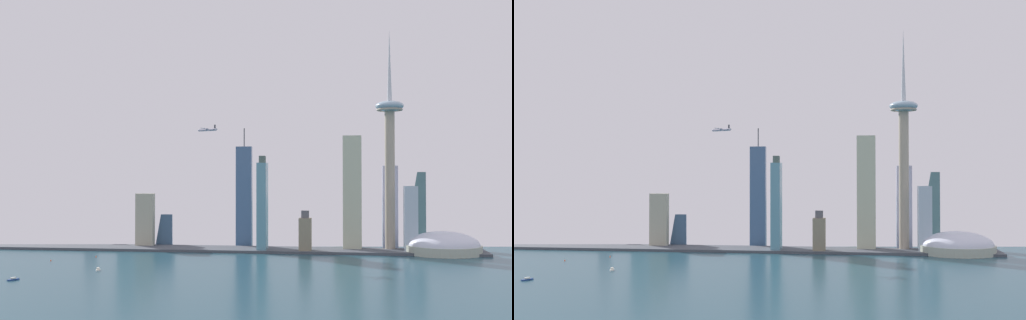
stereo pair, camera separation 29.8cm
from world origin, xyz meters
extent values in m
cube|color=#474C54|center=(0.00, 499.15, 1.80)|extent=(700.99, 65.05, 3.60)
cylinder|color=#B2A38E|center=(222.56, 519.27, 102.00)|extent=(13.81, 13.81, 203.99)
ellipsoid|color=#91ADC0|center=(222.56, 519.27, 203.99)|extent=(39.54, 39.54, 14.82)
torus|color=#B2A38E|center=(222.56, 519.27, 198.81)|extent=(36.57, 36.57, 2.96)
cone|color=silver|center=(222.56, 519.27, 262.07)|extent=(6.90, 6.90, 101.34)
cylinder|color=#B0B8A4|center=(291.90, 495.16, 5.95)|extent=(100.79, 100.79, 11.91)
ellipsoid|color=silver|center=(291.90, 495.16, 11.91)|extent=(95.75, 95.75, 37.35)
cube|color=silver|center=(249.42, 501.68, 45.83)|extent=(18.02, 22.74, 91.66)
cube|color=slate|center=(266.10, 594.96, 55.74)|extent=(26.15, 18.23, 111.48)
cube|color=#5E5D62|center=(266.10, 594.96, 115.40)|extent=(15.69, 10.94, 7.84)
cube|color=#ACA0A6|center=(-243.03, 588.36, 29.88)|extent=(15.78, 14.50, 59.75)
cylinder|color=#4C4C51|center=(-243.03, 588.36, 67.68)|extent=(1.60, 1.60, 15.85)
cube|color=gray|center=(106.00, 482.36, 23.85)|extent=(16.69, 20.29, 47.71)
cube|color=#5C5B61|center=(106.00, 482.36, 52.88)|extent=(10.02, 12.17, 10.35)
cube|color=beige|center=(170.08, 520.23, 81.18)|extent=(26.03, 24.81, 162.35)
cube|color=#AFAC94|center=(-132.31, 518.72, 39.86)|extent=(26.17, 12.92, 79.72)
cube|color=#8DB0B9|center=(-182.74, 582.46, 58.54)|extent=(23.09, 23.14, 117.08)
cube|color=#5C93A7|center=(46.22, 486.67, 61.89)|extent=(13.00, 27.34, 123.77)
cube|color=#4D5E56|center=(46.22, 486.67, 128.62)|extent=(7.80, 16.41, 9.70)
cube|color=#405E86|center=(11.07, 547.11, 74.61)|extent=(23.21, 13.73, 149.22)
cylinder|color=#4C4C51|center=(11.07, 547.11, 162.91)|extent=(1.60, 1.60, 27.39)
cube|color=#ABAECF|center=(225.05, 560.41, 60.28)|extent=(21.93, 21.03, 120.55)
cube|color=#A7A686|center=(150.43, 599.57, 38.81)|extent=(14.78, 20.65, 77.62)
cube|color=#5F4D62|center=(150.43, 599.57, 80.18)|extent=(8.87, 12.39, 5.12)
cube|color=#3E5D7E|center=(-109.44, 543.05, 24.15)|extent=(27.33, 17.68, 48.30)
cylinder|color=#4C4C51|center=(-109.44, 543.05, 57.95)|extent=(1.60, 1.60, 19.29)
cube|color=navy|center=(-170.49, 200.75, 0.71)|extent=(8.44, 12.89, 1.41)
cube|color=silver|center=(-170.49, 200.75, 2.18)|extent=(4.52, 6.05, 1.54)
cube|color=white|center=(-111.35, 279.01, 0.65)|extent=(6.19, 10.36, 1.30)
cube|color=silver|center=(-111.35, 279.01, 2.41)|extent=(3.69, 4.82, 2.22)
cone|color=#E54C19|center=(-200.93, 351.98, 1.03)|extent=(1.74, 1.74, 2.06)
cone|color=#E54C19|center=(-159.44, 395.79, 1.11)|extent=(1.77, 1.77, 2.21)
cylinder|color=#BBB4C7|center=(-26.16, 461.47, 168.74)|extent=(27.93, 15.36, 3.35)
sphere|color=#BBB4C7|center=(-39.42, 467.63, 168.74)|extent=(3.35, 3.35, 3.35)
cube|color=#BBB4C7|center=(-26.16, 461.47, 170.25)|extent=(15.56, 28.49, 0.50)
cube|color=#BBB4C7|center=(-15.02, 456.29, 169.25)|extent=(6.48, 10.45, 0.40)
cube|color=#2D333D|center=(-15.02, 456.29, 172.92)|extent=(2.28, 1.41, 5.00)
camera|label=1|loc=(166.98, -438.04, 105.06)|focal=47.07mm
camera|label=2|loc=(167.28, -438.00, 105.06)|focal=47.07mm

